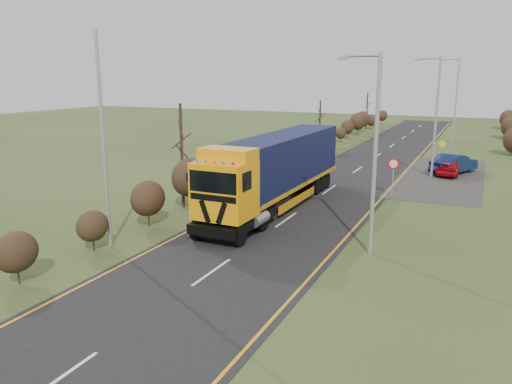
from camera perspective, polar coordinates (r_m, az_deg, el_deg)
The scene contains 14 objects.
ground at distance 23.34m, azimuth -0.15°, elevation -5.77°, with size 160.00×160.00×0.00m, color #32431C.
road at distance 32.32m, azimuth 7.36°, elevation -0.47°, with size 8.00×120.00×0.02m, color black.
layby at distance 40.82m, azimuth 20.42°, elevation 1.67°, with size 6.00×18.00×0.02m, color #322F2C.
lane_markings at distance 32.04m, azimuth 7.19°, elevation -0.55°, with size 7.52×116.00×0.01m.
hedgerow at distance 32.39m, azimuth -3.88°, elevation 2.55°, with size 2.24×102.04×6.05m.
lorry at distance 28.80m, azimuth 2.36°, elevation 2.89°, with size 3.00×15.46×4.30m.
car_red_hatchback at distance 41.52m, azimuth 21.27°, elevation 2.72°, with size 1.60×3.97×1.35m, color #A50811.
car_blue_sedan at distance 42.38m, azimuth 21.69°, elevation 3.03°, with size 1.66×4.76×1.57m, color #0B173C.
streetlight_near at distance 21.41m, azimuth 13.24°, elevation 5.01°, with size 1.81×0.18×8.50m.
streetlight_mid at distance 39.82m, azimuth 19.77°, elevation 8.59°, with size 1.90×0.18×8.93m.
streetlight_far at distance 62.39m, azimuth 21.82°, elevation 10.13°, with size 2.01×0.19×9.49m.
left_pole at distance 22.73m, azimuth -17.05°, elevation 5.37°, with size 0.16×0.16×9.44m, color #A1A5A7.
speed_sign at distance 32.64m, azimuth 15.41°, elevation 2.46°, with size 0.69×0.10×2.50m.
warning_board at distance 48.11m, azimuth 20.47°, elevation 4.74°, with size 0.75×0.11×1.96m.
Camera 1 is at (9.32, -20.01, 7.60)m, focal length 35.00 mm.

